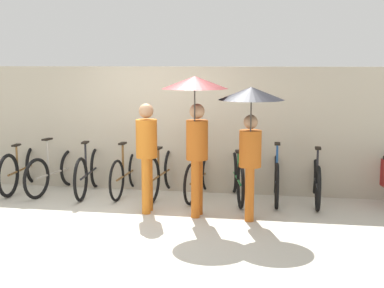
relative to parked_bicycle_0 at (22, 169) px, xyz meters
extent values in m
plane|color=beige|center=(2.57, -1.40, -0.38)|extent=(30.00, 30.00, 0.00)
cube|color=#B2A893|center=(2.57, 0.42, 0.71)|extent=(14.36, 0.12, 2.19)
torus|color=black|center=(-0.02, 0.53, -0.01)|extent=(0.09, 0.75, 0.75)
torus|color=black|center=(0.02, -0.54, -0.01)|extent=(0.09, 0.75, 0.75)
cylinder|color=brown|center=(0.00, -0.01, -0.01)|extent=(0.08, 1.07, 0.04)
cylinder|color=brown|center=(0.01, -0.19, 0.21)|extent=(0.04, 0.04, 0.45)
cube|color=black|center=(0.01, -0.19, 0.45)|extent=(0.10, 0.20, 0.03)
cylinder|color=brown|center=(-0.02, 0.53, 0.31)|extent=(0.04, 0.04, 0.64)
cylinder|color=brown|center=(-0.02, 0.53, 0.63)|extent=(0.44, 0.05, 0.03)
torus|color=black|center=(0.74, 0.45, -0.04)|extent=(0.18, 0.69, 0.69)
torus|color=black|center=(0.55, -0.57, -0.04)|extent=(0.18, 0.69, 0.69)
cylinder|color=#A59E93|center=(0.64, -0.06, -0.04)|extent=(0.23, 1.02, 0.04)
cylinder|color=#A59E93|center=(0.61, -0.24, 0.26)|extent=(0.04, 0.04, 0.60)
cube|color=black|center=(0.61, -0.24, 0.58)|extent=(0.13, 0.21, 0.03)
cylinder|color=#A59E93|center=(0.74, 0.45, 0.28)|extent=(0.04, 0.04, 0.63)
cylinder|color=#A59E93|center=(0.74, 0.45, 0.59)|extent=(0.44, 0.11, 0.03)
torus|color=black|center=(1.24, 0.41, -0.02)|extent=(0.12, 0.73, 0.73)
torus|color=black|center=(1.33, -0.59, -0.02)|extent=(0.12, 0.73, 0.73)
cylinder|color=black|center=(1.28, -0.09, -0.02)|extent=(0.13, 1.00, 0.04)
cylinder|color=black|center=(1.30, -0.26, 0.25)|extent=(0.04, 0.04, 0.55)
cube|color=black|center=(1.30, -0.26, 0.54)|extent=(0.11, 0.21, 0.03)
cylinder|color=black|center=(1.24, 0.41, 0.33)|extent=(0.04, 0.04, 0.69)
cylinder|color=black|center=(1.24, 0.41, 0.67)|extent=(0.44, 0.07, 0.03)
torus|color=black|center=(1.94, 0.52, -0.04)|extent=(0.06, 0.69, 0.69)
torus|color=black|center=(1.91, -0.48, -0.04)|extent=(0.06, 0.69, 0.69)
cylinder|color=brown|center=(1.92, 0.02, -0.04)|extent=(0.07, 0.99, 0.04)
cylinder|color=brown|center=(1.92, -0.15, 0.24)|extent=(0.04, 0.04, 0.55)
cube|color=black|center=(1.92, -0.15, 0.53)|extent=(0.10, 0.20, 0.03)
cylinder|color=brown|center=(1.94, 0.52, 0.31)|extent=(0.04, 0.04, 0.69)
cylinder|color=brown|center=(1.94, 0.52, 0.65)|extent=(0.44, 0.04, 0.03)
torus|color=black|center=(2.61, 0.51, 0.00)|extent=(0.12, 0.77, 0.76)
torus|color=black|center=(2.52, -0.56, 0.00)|extent=(0.12, 0.77, 0.76)
cylinder|color=brown|center=(2.57, -0.02, 0.00)|extent=(0.13, 1.07, 0.04)
cylinder|color=brown|center=(2.55, -0.21, 0.23)|extent=(0.04, 0.04, 0.46)
cube|color=black|center=(2.55, -0.21, 0.47)|extent=(0.11, 0.21, 0.03)
cylinder|color=brown|center=(2.61, 0.51, 0.35)|extent=(0.04, 0.04, 0.70)
cylinder|color=brown|center=(2.61, 0.51, 0.70)|extent=(0.44, 0.07, 0.03)
torus|color=black|center=(3.27, 0.52, -0.05)|extent=(0.13, 0.67, 0.67)
torus|color=black|center=(3.14, -0.49, -0.05)|extent=(0.13, 0.67, 0.67)
cylinder|color=brown|center=(3.21, 0.02, -0.05)|extent=(0.17, 1.01, 0.04)
cylinder|color=brown|center=(3.18, -0.16, 0.25)|extent=(0.04, 0.04, 0.59)
cube|color=black|center=(3.18, -0.16, 0.56)|extent=(0.11, 0.21, 0.03)
cylinder|color=brown|center=(3.27, 0.52, 0.31)|extent=(0.04, 0.04, 0.73)
cylinder|color=brown|center=(3.27, 0.52, 0.68)|extent=(0.44, 0.08, 0.03)
torus|color=black|center=(3.75, 0.45, -0.01)|extent=(0.20, 0.74, 0.74)
torus|color=black|center=(3.95, -0.57, -0.01)|extent=(0.20, 0.74, 0.74)
cylinder|color=#19662D|center=(3.85, -0.06, -0.01)|extent=(0.24, 1.03, 0.04)
cylinder|color=#19662D|center=(3.88, -0.24, 0.22)|extent=(0.04, 0.04, 0.46)
cube|color=black|center=(3.88, -0.24, 0.46)|extent=(0.13, 0.21, 0.03)
cylinder|color=#19662D|center=(3.75, 0.45, 0.29)|extent=(0.04, 0.04, 0.62)
cylinder|color=#19662D|center=(3.75, 0.45, 0.60)|extent=(0.44, 0.11, 0.03)
torus|color=black|center=(4.47, 0.50, -0.02)|extent=(0.08, 0.73, 0.73)
torus|color=black|center=(4.51, -0.50, -0.02)|extent=(0.08, 0.73, 0.73)
cylinder|color=#19478C|center=(4.49, 0.00, -0.02)|extent=(0.07, 1.00, 0.04)
cylinder|color=#19478C|center=(4.50, -0.18, 0.28)|extent=(0.04, 0.04, 0.60)
cube|color=black|center=(4.50, -0.18, 0.59)|extent=(0.10, 0.20, 0.03)
cylinder|color=#19478C|center=(4.47, 0.50, 0.30)|extent=(0.04, 0.04, 0.64)
cylinder|color=#19478C|center=(4.47, 0.50, 0.62)|extent=(0.44, 0.04, 0.03)
torus|color=black|center=(5.13, 0.54, -0.03)|extent=(0.06, 0.71, 0.71)
torus|color=black|center=(5.13, -0.52, -0.03)|extent=(0.06, 0.71, 0.71)
cylinder|color=black|center=(5.13, 0.01, -0.03)|extent=(0.04, 1.07, 0.04)
cylinder|color=black|center=(5.13, -0.18, 0.25)|extent=(0.04, 0.04, 0.56)
cube|color=black|center=(5.13, -0.18, 0.54)|extent=(0.09, 0.20, 0.03)
cylinder|color=black|center=(5.13, 0.54, 0.32)|extent=(0.04, 0.04, 0.69)
cylinder|color=black|center=(5.13, 0.54, 0.66)|extent=(0.44, 0.03, 0.03)
cylinder|color=#C66B1E|center=(2.56, -0.93, 0.04)|extent=(0.13, 0.13, 0.85)
cylinder|color=#C66B1E|center=(2.57, -1.11, 0.04)|extent=(0.13, 0.13, 0.85)
cylinder|color=#C66B1E|center=(2.57, -1.02, 0.75)|extent=(0.32, 0.32, 0.58)
sphere|color=tan|center=(2.57, -1.02, 1.17)|extent=(0.22, 0.22, 0.22)
cylinder|color=#B25619|center=(3.35, -1.00, 0.04)|extent=(0.13, 0.13, 0.85)
cylinder|color=#B25619|center=(3.34, -1.18, 0.04)|extent=(0.13, 0.13, 0.85)
cylinder|color=#B25619|center=(3.35, -1.09, 0.76)|extent=(0.32, 0.32, 0.58)
sphere|color=tan|center=(3.35, -1.09, 1.18)|extent=(0.22, 0.22, 0.22)
cylinder|color=#332D28|center=(3.33, -1.23, 1.15)|extent=(0.02, 0.02, 0.72)
cone|color=#591919|center=(3.33, -1.23, 1.60)|extent=(0.95, 0.95, 0.18)
cylinder|color=#B25619|center=(4.12, -1.05, 0.00)|extent=(0.13, 0.13, 0.78)
cylinder|color=#B25619|center=(4.13, -1.23, 0.00)|extent=(0.13, 0.13, 0.78)
cylinder|color=#B25619|center=(4.12, -1.14, 0.66)|extent=(0.32, 0.32, 0.53)
sphere|color=tan|center=(4.12, -1.14, 1.04)|extent=(0.20, 0.20, 0.20)
cylinder|color=#332D28|center=(4.14, -1.28, 1.03)|extent=(0.02, 0.02, 0.68)
cone|color=black|center=(4.14, -1.28, 1.46)|extent=(0.92, 0.92, 0.18)
torus|color=black|center=(6.23, 0.72, 0.01)|extent=(0.28, 0.80, 0.79)
cylinder|color=#B2B2B7|center=(6.23, 0.72, 0.56)|extent=(0.58, 0.14, 0.03)
camera|label=1|loc=(4.60, -8.70, 1.89)|focal=50.00mm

